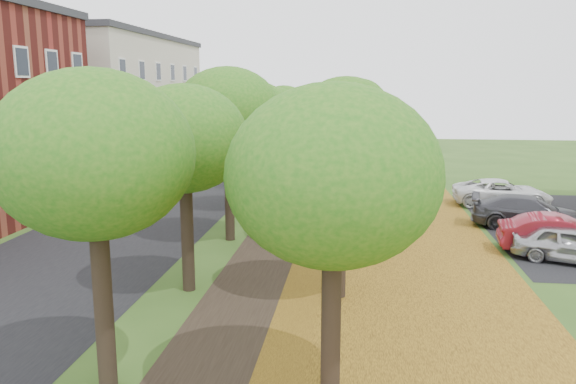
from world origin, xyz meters
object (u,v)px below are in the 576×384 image
(car_white, at_px, (502,193))
(car_red, at_px, (561,235))
(car_silver, at_px, (570,244))
(car_grey, at_px, (529,212))

(car_white, bearing_deg, car_red, -177.98)
(car_silver, distance_m, car_red, 1.01)
(car_silver, height_order, car_grey, car_grey)
(car_silver, bearing_deg, car_red, 21.17)
(car_red, xyz_separation_m, car_grey, (0.00, 4.06, -0.01))
(car_red, distance_m, car_white, 9.06)
(car_red, bearing_deg, car_white, 7.48)
(car_grey, xyz_separation_m, car_white, (0.00, 5.00, -0.02))
(car_silver, relative_size, car_red, 0.88)
(car_grey, bearing_deg, car_red, -168.00)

